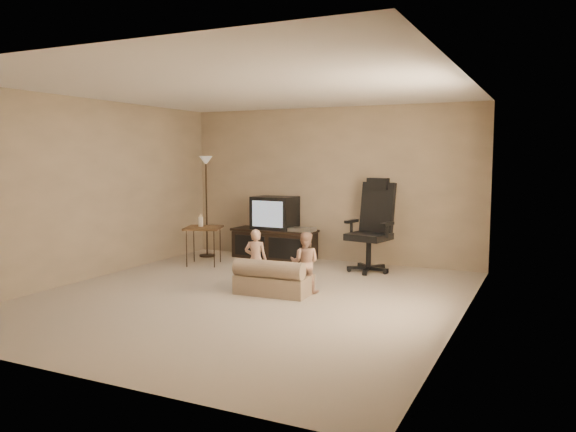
# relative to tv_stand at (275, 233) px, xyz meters

# --- Properties ---
(floor) EXTENTS (5.50, 5.50, 0.00)m
(floor) POSITION_rel_tv_stand_xyz_m (0.88, -2.49, -0.43)
(floor) COLOR beige
(floor) RESTS_ON ground
(room_shell) EXTENTS (5.50, 5.50, 5.50)m
(room_shell) POSITION_rel_tv_stand_xyz_m (0.88, -2.49, 1.09)
(room_shell) COLOR white
(room_shell) RESTS_ON floor
(tv_stand) EXTENTS (1.48, 0.60, 1.04)m
(tv_stand) POSITION_rel_tv_stand_xyz_m (0.00, 0.00, 0.00)
(tv_stand) COLOR black
(tv_stand) RESTS_ON floor
(office_chair) EXTENTS (0.75, 0.78, 1.39)m
(office_chair) POSITION_rel_tv_stand_xyz_m (1.78, -0.32, 0.07)
(office_chair) COLOR black
(office_chair) RESTS_ON floor
(side_table) EXTENTS (0.70, 0.70, 0.81)m
(side_table) POSITION_rel_tv_stand_xyz_m (-0.77, -0.97, 0.15)
(side_table) COLOR brown
(side_table) RESTS_ON floor
(floor_lamp) EXTENTS (0.27, 0.27, 1.72)m
(floor_lamp) POSITION_rel_tv_stand_xyz_m (-1.13, -0.34, 0.82)
(floor_lamp) COLOR black
(floor_lamp) RESTS_ON floor
(child_sofa) EXTENTS (0.93, 0.56, 0.45)m
(child_sofa) POSITION_rel_tv_stand_xyz_m (1.10, -2.24, -0.25)
(child_sofa) COLOR tan
(child_sofa) RESTS_ON floor
(toddler_left) EXTENTS (0.33, 0.28, 0.79)m
(toddler_left) POSITION_rel_tv_stand_xyz_m (0.82, -2.16, -0.04)
(toddler_left) COLOR tan
(toddler_left) RESTS_ON floor
(toddler_right) EXTENTS (0.41, 0.29, 0.77)m
(toddler_right) POSITION_rel_tv_stand_xyz_m (1.42, -1.98, -0.05)
(toddler_right) COLOR tan
(toddler_right) RESTS_ON floor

